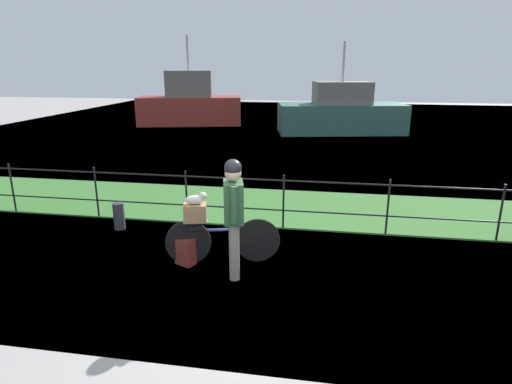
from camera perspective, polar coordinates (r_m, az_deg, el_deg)
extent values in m
plane|color=#9E9993|center=(5.78, 1.04, -13.27)|extent=(60.00, 60.00, 0.00)
cube|color=#38702D|center=(8.96, 4.39, -2.03)|extent=(27.00, 2.40, 0.03)
plane|color=slate|center=(18.66, 7.28, 7.67)|extent=(30.00, 30.00, 0.00)
cylinder|color=black|center=(9.81, -29.53, 0.43)|extent=(0.04, 0.04, 1.01)
cylinder|color=black|center=(8.80, -20.35, -0.08)|extent=(0.04, 0.04, 1.01)
cylinder|color=black|center=(8.07, -9.17, -0.70)|extent=(0.04, 0.04, 1.01)
cylinder|color=black|center=(7.69, 3.65, -1.37)|extent=(0.04, 0.04, 1.01)
cylinder|color=black|center=(7.73, 17.04, -2.00)|extent=(0.04, 0.04, 1.01)
cylinder|color=black|center=(8.18, 29.63, -2.50)|extent=(0.04, 0.04, 1.01)
cylinder|color=black|center=(7.74, 3.63, -2.43)|extent=(18.00, 0.03, 0.03)
cylinder|color=black|center=(7.58, 3.70, 1.52)|extent=(18.00, 0.03, 0.03)
cylinder|color=black|center=(6.50, 0.22, -6.40)|extent=(0.66, 0.21, 0.67)
cylinder|color=black|center=(6.50, -8.95, -6.61)|extent=(0.66, 0.21, 0.67)
cylinder|color=#3D569E|center=(6.40, -4.40, -5.00)|extent=(0.79, 0.24, 0.04)
cube|color=black|center=(6.40, -7.97, -4.64)|extent=(0.22, 0.14, 0.06)
cube|color=slate|center=(6.37, -8.00, -3.87)|extent=(0.39, 0.24, 0.02)
cube|color=#A87F51|center=(6.32, -8.05, -2.71)|extent=(0.38, 0.32, 0.26)
ellipsoid|color=silver|center=(6.26, -8.12, -1.03)|extent=(0.31, 0.20, 0.13)
sphere|color=silver|center=(6.23, -7.05, -0.49)|extent=(0.11, 0.11, 0.11)
cylinder|color=gray|center=(6.13, -2.94, -7.15)|extent=(0.14, 0.14, 0.82)
cylinder|color=gray|center=(5.94, -2.88, -7.93)|extent=(0.14, 0.14, 0.82)
cube|color=#2D5633|center=(5.79, -3.01, -1.29)|extent=(0.35, 0.45, 0.56)
cylinder|color=#2D5633|center=(5.99, -3.08, -0.39)|extent=(0.10, 0.10, 0.50)
cylinder|color=#2D5633|center=(5.57, -2.94, -1.71)|extent=(0.10, 0.10, 0.50)
sphere|color=tan|center=(5.68, -3.07, 2.46)|extent=(0.22, 0.22, 0.22)
sphere|color=black|center=(5.66, -3.08, 3.21)|extent=(0.23, 0.23, 0.23)
cube|color=maroon|center=(6.54, -9.35, -7.78)|extent=(0.33, 0.28, 0.40)
cylinder|color=#38383D|center=(8.14, -17.67, -3.06)|extent=(0.20, 0.20, 0.49)
cube|color=#336656|center=(19.10, 11.13, 9.56)|extent=(5.59, 3.17, 1.23)
cube|color=slate|center=(19.00, 11.31, 12.76)|extent=(2.57, 1.94, 0.91)
cylinder|color=#B2B2B2|center=(18.96, 11.53, 16.54)|extent=(0.10, 0.10, 1.60)
cube|color=#9E3328|center=(21.58, -8.72, 10.61)|extent=(5.18, 2.93, 1.33)
cube|color=slate|center=(21.48, -8.88, 13.98)|extent=(2.39, 1.76, 1.21)
cylinder|color=#B2B2B2|center=(21.47, -9.05, 17.73)|extent=(0.10, 0.10, 1.60)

